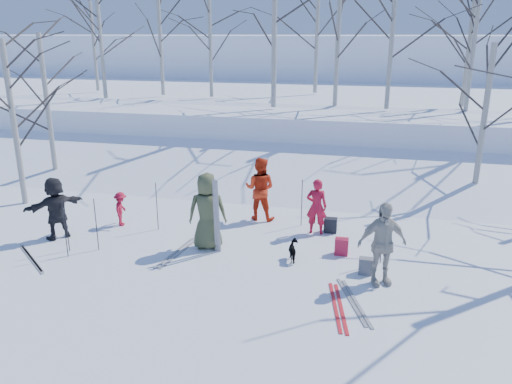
% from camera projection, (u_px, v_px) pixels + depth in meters
% --- Properties ---
extents(ground, '(120.00, 120.00, 0.00)m').
position_uv_depth(ground, '(241.00, 264.00, 11.70)').
color(ground, white).
rests_on(ground, ground).
extents(snow_ramp, '(70.00, 9.49, 4.12)m').
position_uv_depth(snow_ramp, '(291.00, 177.00, 18.15)').
color(snow_ramp, white).
rests_on(snow_ramp, ground).
extents(snow_plateau, '(70.00, 18.00, 2.20)m').
position_uv_depth(snow_plateau, '(321.00, 113.00, 27.16)').
color(snow_plateau, white).
rests_on(snow_plateau, ground).
extents(far_hill, '(90.00, 30.00, 6.00)m').
position_uv_depth(far_hill, '(346.00, 69.00, 46.33)').
color(far_hill, white).
rests_on(far_hill, ground).
extents(skier_olive_center, '(1.07, 0.84, 1.94)m').
position_uv_depth(skier_olive_center, '(207.00, 211.00, 12.30)').
color(skier_olive_center, '#41492B').
rests_on(skier_olive_center, ground).
extents(skier_red_north, '(0.56, 0.37, 1.52)m').
position_uv_depth(skier_red_north, '(317.00, 206.00, 13.27)').
color(skier_red_north, '#AB0F28').
rests_on(skier_red_north, ground).
extents(skier_redor_behind, '(0.94, 0.75, 1.83)m').
position_uv_depth(skier_redor_behind, '(260.00, 189.00, 14.26)').
color(skier_redor_behind, red).
rests_on(skier_redor_behind, ground).
extents(skier_red_seated, '(0.49, 0.69, 0.97)m').
position_uv_depth(skier_red_seated, '(121.00, 209.00, 13.91)').
color(skier_red_seated, '#AB0F28').
rests_on(skier_red_seated, ground).
extents(skier_cream_east, '(1.17, 0.83, 1.84)m').
position_uv_depth(skier_cream_east, '(382.00, 244.00, 10.52)').
color(skier_cream_east, beige).
rests_on(skier_cream_east, ground).
extents(skier_grey_west, '(1.29, 1.54, 1.66)m').
position_uv_depth(skier_grey_west, '(56.00, 208.00, 12.94)').
color(skier_grey_west, black).
rests_on(skier_grey_west, ground).
extents(dog, '(0.43, 0.63, 0.48)m').
position_uv_depth(dog, '(294.00, 251.00, 11.80)').
color(dog, black).
rests_on(dog, ground).
extents(upright_ski_left, '(0.09, 0.16, 1.90)m').
position_uv_depth(upright_ski_left, '(215.00, 216.00, 12.04)').
color(upright_ski_left, silver).
rests_on(upright_ski_left, ground).
extents(upright_ski_right, '(0.09, 0.23, 1.89)m').
position_uv_depth(upright_ski_right, '(218.00, 217.00, 11.98)').
color(upright_ski_right, silver).
rests_on(upright_ski_right, ground).
extents(ski_pair_a, '(0.91, 1.97, 0.02)m').
position_uv_depth(ski_pair_a, '(338.00, 307.00, 9.83)').
color(ski_pair_a, red).
rests_on(ski_pair_a, ground).
extents(ski_pair_b, '(2.06, 2.10, 0.02)m').
position_uv_depth(ski_pair_b, '(31.00, 258.00, 11.95)').
color(ski_pair_b, silver).
rests_on(ski_pair_b, ground).
extents(ski_pair_c, '(0.67, 1.95, 0.02)m').
position_uv_depth(ski_pair_c, '(177.00, 253.00, 12.27)').
color(ski_pair_c, silver).
rests_on(ski_pair_c, ground).
extents(ski_pair_d, '(1.43, 2.03, 0.02)m').
position_uv_depth(ski_pair_d, '(354.00, 302.00, 10.01)').
color(ski_pair_d, silver).
rests_on(ski_pair_d, ground).
extents(ski_pole_a, '(0.02, 0.02, 1.34)m').
position_uv_depth(ski_pole_a, '(157.00, 206.00, 13.54)').
color(ski_pole_a, black).
rests_on(ski_pole_a, ground).
extents(ski_pole_b, '(0.02, 0.02, 1.34)m').
position_uv_depth(ski_pole_b, '(382.00, 237.00, 11.53)').
color(ski_pole_b, black).
rests_on(ski_pole_b, ground).
extents(ski_pole_c, '(0.02, 0.02, 1.34)m').
position_uv_depth(ski_pole_c, '(65.00, 231.00, 11.88)').
color(ski_pole_c, black).
rests_on(ski_pole_c, ground).
extents(ski_pole_d, '(0.02, 0.02, 1.34)m').
position_uv_depth(ski_pole_d, '(67.00, 226.00, 12.19)').
color(ski_pole_d, black).
rests_on(ski_pole_d, ground).
extents(ski_pole_e, '(0.02, 0.02, 1.34)m').
position_uv_depth(ski_pole_e, '(96.00, 225.00, 12.25)').
color(ski_pole_e, black).
rests_on(ski_pole_e, ground).
extents(ski_pole_f, '(0.02, 0.02, 1.34)m').
position_uv_depth(ski_pole_f, '(302.00, 203.00, 13.81)').
color(ski_pole_f, black).
rests_on(ski_pole_f, ground).
extents(backpack_red, '(0.32, 0.22, 0.42)m').
position_uv_depth(backpack_red, '(342.00, 246.00, 12.12)').
color(backpack_red, '#B81C37').
rests_on(backpack_red, ground).
extents(backpack_grey, '(0.30, 0.20, 0.38)m').
position_uv_depth(backpack_grey, '(365.00, 266.00, 11.15)').
color(backpack_grey, slate).
rests_on(backpack_grey, ground).
extents(backpack_dark, '(0.34, 0.24, 0.40)m').
position_uv_depth(backpack_dark, '(330.00, 225.00, 13.50)').
color(backpack_dark, black).
rests_on(backpack_dark, ground).
extents(birch_plateau_a, '(4.53, 4.53, 5.61)m').
position_uv_depth(birch_plateau_a, '(338.00, 37.00, 20.48)').
color(birch_plateau_a, silver).
rests_on(birch_plateau_a, snow_plateau).
extents(birch_plateau_b, '(3.79, 3.79, 4.55)m').
position_uv_depth(birch_plateau_b, '(94.00, 47.00, 26.37)').
color(birch_plateau_b, silver).
rests_on(birch_plateau_b, snow_plateau).
extents(birch_plateau_c, '(3.82, 3.82, 4.60)m').
position_uv_depth(birch_plateau_c, '(473.00, 51.00, 19.38)').
color(birch_plateau_c, silver).
rests_on(birch_plateau_c, snow_plateau).
extents(birch_plateau_d, '(4.59, 4.59, 5.70)m').
position_uv_depth(birch_plateau_d, '(392.00, 36.00, 19.63)').
color(birch_plateau_d, silver).
rests_on(birch_plateau_d, snow_plateau).
extents(birch_plateau_e, '(4.02, 4.02, 4.89)m').
position_uv_depth(birch_plateau_e, '(469.00, 46.00, 20.39)').
color(birch_plateau_e, silver).
rests_on(birch_plateau_e, snow_plateau).
extents(birch_plateau_h, '(5.28, 5.28, 6.68)m').
position_uv_depth(birch_plateau_h, '(274.00, 23.00, 19.99)').
color(birch_plateau_h, silver).
rests_on(birch_plateau_h, snow_plateau).
extents(birch_plateau_i, '(4.49, 4.49, 5.56)m').
position_uv_depth(birch_plateau_i, '(100.00, 37.00, 23.02)').
color(birch_plateau_i, silver).
rests_on(birch_plateau_i, snow_plateau).
extents(birch_plateau_j, '(4.16, 4.16, 5.08)m').
position_uv_depth(birch_plateau_j, '(160.00, 42.00, 24.40)').
color(birch_plateau_j, silver).
rests_on(birch_plateau_j, snow_plateau).
extents(birch_plateau_k, '(4.92, 4.92, 6.17)m').
position_uv_depth(birch_plateau_k, '(317.00, 31.00, 25.12)').
color(birch_plateau_k, silver).
rests_on(birch_plateau_k, snow_plateau).
extents(birch_plateau_l, '(3.82, 3.82, 4.61)m').
position_uv_depth(birch_plateau_l, '(210.00, 48.00, 23.76)').
color(birch_plateau_l, silver).
rests_on(birch_plateau_l, snow_plateau).
extents(birch_edge_a, '(4.11, 4.11, 5.02)m').
position_uv_depth(birch_edge_a, '(14.00, 125.00, 15.11)').
color(birch_edge_a, silver).
rests_on(birch_edge_a, ground).
extents(birch_edge_d, '(4.23, 4.23, 5.19)m').
position_uv_depth(birch_edge_d, '(48.00, 109.00, 17.75)').
color(birch_edge_d, silver).
rests_on(birch_edge_d, ground).
extents(birch_edge_e, '(4.04, 4.04, 4.91)m').
position_uv_depth(birch_edge_e, '(483.00, 125.00, 15.31)').
color(birch_edge_e, silver).
rests_on(birch_edge_e, ground).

